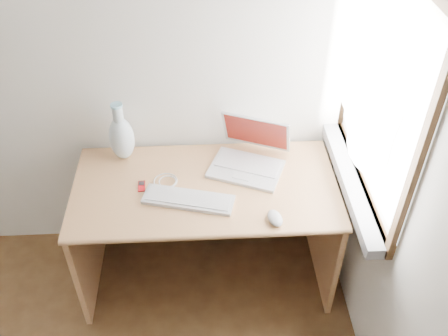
{
  "coord_description": "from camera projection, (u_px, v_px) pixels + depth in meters",
  "views": [
    {
      "loc": [
        0.96,
        -0.52,
        2.46
      ],
      "look_at": [
        1.06,
        1.35,
        0.86
      ],
      "focal_mm": 40.0,
      "sensor_mm": 36.0,
      "label": 1
    }
  ],
  "objects": [
    {
      "name": "laptop",
      "position": [
        245.0,
        156.0,
        2.66
      ],
      "size": [
        0.44,
        0.44,
        0.25
      ],
      "rotation": [
        0.0,
        0.0,
        -0.39
      ],
      "color": "silver",
      "rests_on": "desk"
    },
    {
      "name": "desk",
      "position": [
        206.0,
        203.0,
        2.77
      ],
      "size": [
        1.37,
        0.68,
        0.72
      ],
      "color": "tan",
      "rests_on": "floor"
    },
    {
      "name": "vase",
      "position": [
        122.0,
        137.0,
        2.66
      ],
      "size": [
        0.13,
        0.13,
        0.34
      ],
      "color": "silver",
      "rests_on": "desk"
    },
    {
      "name": "back_wall",
      "position": [
        5.0,
        54.0,
        2.44
      ],
      "size": [
        3.5,
        0.04,
        2.6
      ],
      "primitive_type": "cube",
      "color": "white",
      "rests_on": "floor"
    },
    {
      "name": "cable_coil",
      "position": [
        166.0,
        181.0,
        2.59
      ],
      "size": [
        0.17,
        0.17,
        0.01
      ],
      "primitive_type": "torus",
      "rotation": [
        0.0,
        0.0,
        -0.41
      ],
      "color": "silver",
      "rests_on": "desk"
    },
    {
      "name": "external_keyboard",
      "position": [
        188.0,
        199.0,
        2.48
      ],
      "size": [
        0.47,
        0.24,
        0.02
      ],
      "rotation": [
        0.0,
        0.0,
        -0.25
      ],
      "color": "silver",
      "rests_on": "desk"
    },
    {
      "name": "ipod",
      "position": [
        142.0,
        186.0,
        2.56
      ],
      "size": [
        0.04,
        0.08,
        0.01
      ],
      "rotation": [
        0.0,
        0.0,
        0.05
      ],
      "color": "#A30B10",
      "rests_on": "desk"
    },
    {
      "name": "remote",
      "position": [
        149.0,
        199.0,
        2.49
      ],
      "size": [
        0.03,
        0.08,
        0.01
      ],
      "primitive_type": "cube",
      "rotation": [
        0.0,
        0.0,
        -0.02
      ],
      "color": "silver",
      "rests_on": "desk"
    },
    {
      "name": "window",
      "position": [
        375.0,
        98.0,
        2.18
      ],
      "size": [
        0.11,
        0.99,
        1.1
      ],
      "color": "white",
      "rests_on": "right_wall"
    },
    {
      "name": "mouse",
      "position": [
        275.0,
        218.0,
        2.37
      ],
      "size": [
        0.09,
        0.12,
        0.04
      ],
      "primitive_type": "ellipsoid",
      "rotation": [
        0.0,
        0.0,
        0.22
      ],
      "color": "silver",
      "rests_on": "desk"
    }
  ]
}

